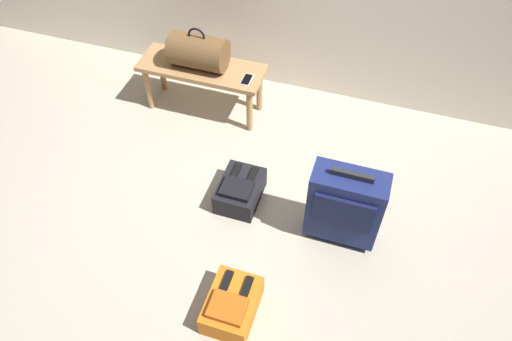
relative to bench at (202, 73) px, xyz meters
name	(u,v)px	position (x,y,z in m)	size (l,w,h in m)	color
ground_plane	(223,218)	(0.54, -1.03, -0.37)	(6.60, 6.60, 0.00)	#B2A893
bench	(202,73)	(0.00, 0.00, 0.00)	(1.00, 0.36, 0.43)	#A87A4C
duffel_bag_brown	(198,52)	(-0.01, 0.00, 0.20)	(0.44, 0.26, 0.34)	brown
cell_phone	(247,80)	(0.40, -0.06, 0.07)	(0.07, 0.14, 0.01)	silver
suitcase_upright_navy	(345,205)	(1.33, -0.91, -0.04)	(0.46, 0.24, 0.63)	navy
backpack_orange	(232,305)	(0.84, -1.66, -0.27)	(0.28, 0.38, 0.21)	orange
backpack_dark	(240,190)	(0.60, -0.83, -0.27)	(0.28, 0.38, 0.21)	black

